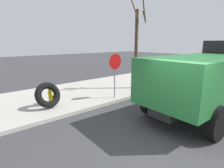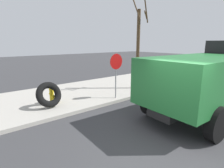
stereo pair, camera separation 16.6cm
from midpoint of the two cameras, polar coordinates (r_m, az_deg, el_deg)
The scene contains 7 objects.
ground_plane at distance 5.26m, azimuth 15.60°, elevation -21.20°, with size 80.00×80.00×0.00m, color #38383A.
sidewalk_curb at distance 9.96m, azimuth -17.12°, elevation -4.09°, with size 36.00×5.00×0.15m, color #ADA89E.
fire_hydrant at distance 8.72m, azimuth -19.43°, elevation -3.17°, with size 0.22×0.51×0.83m.
loose_tire at distance 8.20m, azimuth -20.20°, elevation -3.29°, with size 1.12×1.12×0.28m, color black.
stop_sign at distance 8.86m, azimuth 0.40°, elevation 5.19°, with size 0.76×0.08×2.23m.
dump_truck_green at distance 8.76m, azimuth 29.24°, elevation 2.83°, with size 7.11×3.06×3.00m.
bare_tree at distance 10.93m, azimuth 7.30°, elevation 11.66°, with size 0.99×0.92×5.41m.
Camera 1 is at (-3.78, -2.24, 2.92)m, focal length 28.84 mm.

